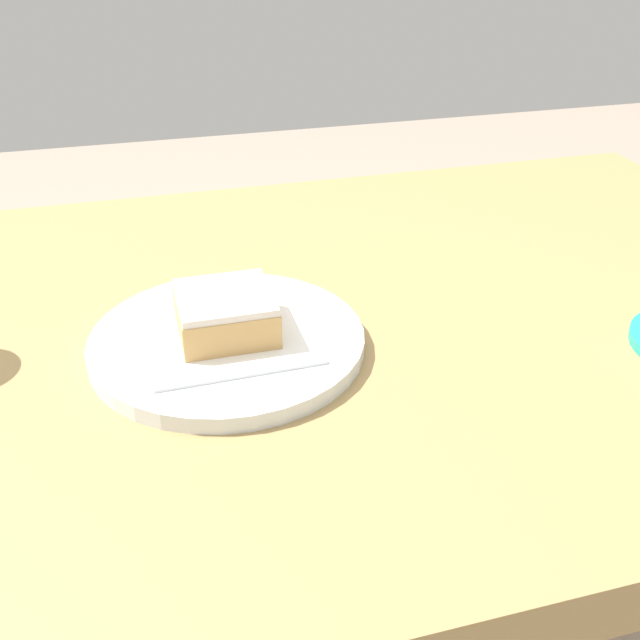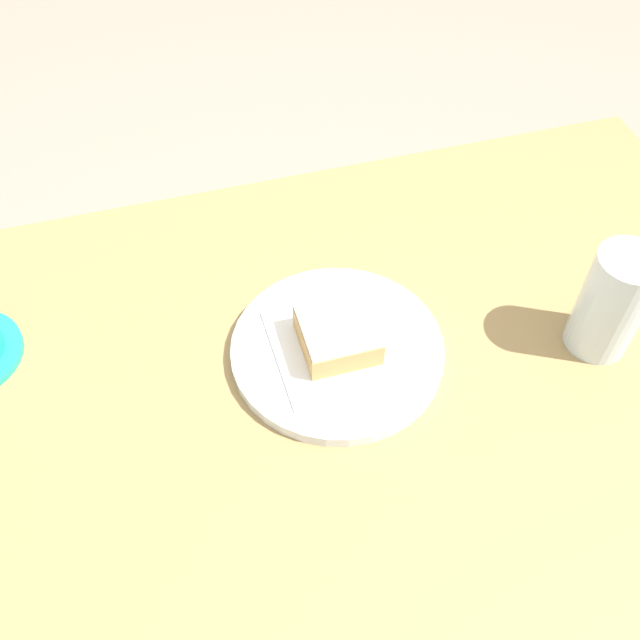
% 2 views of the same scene
% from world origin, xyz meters
% --- Properties ---
extents(ground_plane, '(6.00, 6.00, 0.00)m').
position_xyz_m(ground_plane, '(0.00, 0.00, 0.00)').
color(ground_plane, gray).
extents(table, '(1.20, 0.71, 0.70)m').
position_xyz_m(table, '(0.00, 0.00, 0.60)').
color(table, '#9A7C4A').
rests_on(table, ground_plane).
extents(plate_glazed_square, '(0.24, 0.24, 0.01)m').
position_xyz_m(plate_glazed_square, '(-0.06, -0.04, 0.71)').
color(plate_glazed_square, white).
rests_on(plate_glazed_square, table).
extents(napkin_glazed_square, '(0.14, 0.14, 0.00)m').
position_xyz_m(napkin_glazed_square, '(-0.06, -0.04, 0.72)').
color(napkin_glazed_square, white).
rests_on(napkin_glazed_square, plate_glazed_square).
extents(donut_glazed_square, '(0.08, 0.08, 0.04)m').
position_xyz_m(donut_glazed_square, '(-0.06, -0.04, 0.74)').
color(donut_glazed_square, tan).
rests_on(donut_glazed_square, napkin_glazed_square).
extents(water_glass, '(0.07, 0.07, 0.13)m').
position_xyz_m(water_glass, '(-0.34, 0.02, 0.77)').
color(water_glass, silver).
rests_on(water_glass, table).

